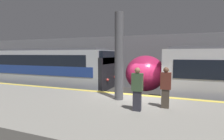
{
  "coord_description": "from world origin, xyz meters",
  "views": [
    {
      "loc": [
        2.1,
        -8.52,
        3.04
      ],
      "look_at": [
        -1.55,
        0.9,
        2.11
      ],
      "focal_mm": 28.0,
      "sensor_mm": 36.0,
      "label": 1
    }
  ],
  "objects": [
    {
      "name": "support_pillar_near",
      "position": [
        -0.38,
        -1.25,
        2.92
      ],
      "size": [
        0.39,
        0.39,
        3.82
      ],
      "color": "#56565B",
      "rests_on": "platform"
    },
    {
      "name": "platform",
      "position": [
        0.0,
        -2.64,
        0.51
      ],
      "size": [
        40.0,
        5.29,
        1.03
      ],
      "color": "gray",
      "rests_on": "ground"
    },
    {
      "name": "station_rear_barrier",
      "position": [
        0.0,
        6.74,
        2.33
      ],
      "size": [
        50.0,
        0.15,
        4.66
      ],
      "color": "gray",
      "rests_on": "ground"
    },
    {
      "name": "ground_plane",
      "position": [
        0.0,
        0.0,
        0.0
      ],
      "size": [
        120.0,
        120.0,
        0.0
      ],
      "primitive_type": "plane",
      "color": "#33302D"
    },
    {
      "name": "person_walking",
      "position": [
        1.65,
        -1.81,
        1.82
      ],
      "size": [
        0.38,
        0.24,
        1.54
      ],
      "color": "#473D33",
      "rests_on": "platform"
    },
    {
      "name": "person_waiting",
      "position": [
        0.74,
        -2.53,
        1.83
      ],
      "size": [
        0.38,
        0.24,
        1.55
      ],
      "color": "#2D2D38",
      "rests_on": "platform"
    },
    {
      "name": "train_boxy",
      "position": [
        -10.11,
        2.25,
        1.77
      ],
      "size": [
        16.01,
        3.04,
        3.43
      ],
      "color": "black",
      "rests_on": "ground"
    }
  ]
}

